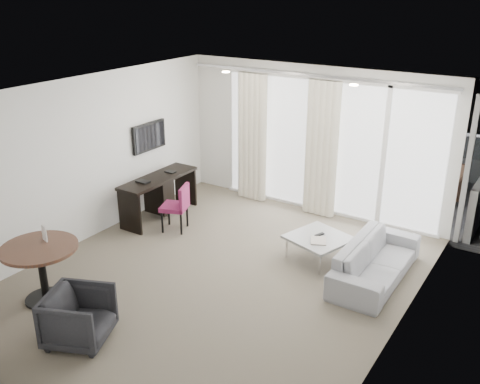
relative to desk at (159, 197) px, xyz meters
The scene contains 27 objects.
floor 2.41m from the desk, 29.93° to the right, with size 5.00×6.00×0.00m, color #645B4C.
ceiling 3.26m from the desk, 29.93° to the right, with size 5.00×6.00×0.00m, color white.
wall_left 1.57m from the desk, 110.20° to the right, with size 0.00×6.00×2.60m, color silver.
wall_right 4.81m from the desk, 14.59° to the right, with size 0.00×6.00×2.60m, color silver.
wall_front 4.76m from the desk, 63.77° to the right, with size 5.00×0.00×2.60m, color silver.
window_panel 3.08m from the desk, 37.26° to the left, with size 4.00×0.02×2.38m, color white, non-canonical shape.
window_frame 3.07m from the desk, 37.02° to the left, with size 4.10×0.06×2.44m, color white, non-canonical shape.
curtain_left 2.05m from the desk, 60.78° to the left, with size 0.60×0.20×2.38m, color beige, non-canonical shape.
curtain_right 2.95m from the desk, 35.21° to the left, with size 0.60×0.20×2.38m, color beige, non-canonical shape.
curtain_track 3.35m from the desk, 38.35° to the left, with size 4.80×0.04×0.04m, color #B2B2B7, non-canonical shape.
downlight_a 2.54m from the desk, 19.52° to the left, with size 0.12×0.12×0.02m, color #FFE0B2.
downlight_b 3.97m from the desk, ahead, with size 0.12×0.12×0.02m, color #FFE0B2.
desk is the anchor object (origin of this frame).
tv 1.09m from the desk, 146.21° to the left, with size 0.05×0.80×0.50m, color black, non-canonical shape.
desk_chair 0.63m from the desk, 25.93° to the right, with size 0.44×0.41×0.80m, color maroon, non-canonical shape.
round_table 2.90m from the desk, 80.28° to the right, with size 0.97×0.97×0.78m, color #4A2C1E, non-canonical shape.
menu_card 2.76m from the desk, 81.09° to the right, with size 0.12×0.02×0.22m, color white, non-canonical shape.
tub_armchair 3.56m from the desk, 64.28° to the right, with size 0.68×0.70×0.64m, color black.
coffee_table 3.03m from the desk, ahead, with size 0.81×0.81×0.36m, color gray, non-canonical shape.
remote 3.01m from the desk, ahead, with size 0.05×0.16×0.02m, color black, non-canonical shape.
magazine 3.08m from the desk, ahead, with size 0.24×0.30×0.02m, color gray, non-canonical shape.
sofa 3.94m from the desk, ahead, with size 1.88×0.74×0.55m, color gray.
terrace_slab 4.09m from the desk, 54.49° to the left, with size 5.60×3.00×0.12m, color #4D4D50.
rattan_chair_a 4.62m from the desk, 41.49° to the left, with size 0.50×0.50×0.73m, color brown, non-canonical shape.
rattan_chair_b 5.33m from the desk, 39.53° to the left, with size 0.50×0.50×0.74m, color brown, non-canonical shape.
rattan_table 4.36m from the desk, 37.18° to the left, with size 0.55×0.55×0.55m, color brown, non-canonical shape.
balustrade 5.32m from the desk, 63.61° to the left, with size 5.50×0.06×1.05m, color #B2B2B7, non-canonical shape.
Camera 1 is at (3.82, -5.38, 3.90)m, focal length 40.00 mm.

